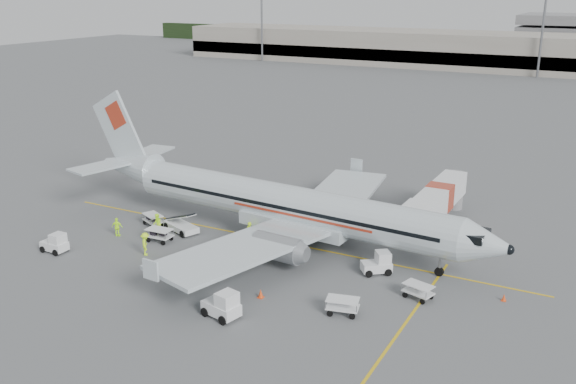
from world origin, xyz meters
name	(u,v)px	position (x,y,z in m)	size (l,w,h in m)	color
ground	(277,241)	(0.00, 0.00, 0.00)	(360.00, 360.00, 0.00)	#56595B
stripe_lead	(277,241)	(0.00, 0.00, 0.01)	(44.00, 0.20, 0.01)	yellow
stripe_cross	(407,321)	(14.00, -8.00, 0.01)	(0.20, 20.00, 0.01)	yellow
terminal_west	(376,46)	(-40.00, 130.00, 4.50)	(110.00, 22.00, 9.00)	gray
treeline	(547,45)	(0.00, 175.00, 3.00)	(300.00, 3.00, 6.00)	black
mast_west	(262,21)	(-70.00, 118.00, 11.00)	(3.20, 1.20, 22.00)	slate
mast_center	(543,30)	(5.00, 118.00, 11.00)	(3.20, 1.20, 22.00)	slate
aircraft	(287,179)	(0.68, 0.62, 5.44)	(39.47, 30.94, 10.88)	silver
jet_bridge	(439,206)	(11.02, 9.93, 1.92)	(2.75, 14.65, 3.85)	white
belt_loader	(181,218)	(-8.51, -2.00, 1.29)	(4.77, 1.79, 2.58)	white
tug_fore	(376,263)	(9.66, -2.06, 0.85)	(2.19, 1.25, 1.69)	white
tug_mid	(221,304)	(3.10, -13.10, 0.95)	(2.46, 1.41, 1.90)	white
tug_aft	(54,242)	(-14.85, -10.46, 0.82)	(2.13, 1.22, 1.64)	white
cart_loaded_a	(153,220)	(-11.63, -2.00, 0.54)	(2.05, 1.21, 1.07)	white
cart_loaded_b	(159,235)	(-8.72, -4.72, 0.57)	(2.17, 1.28, 1.13)	white
cart_empty_a	(343,306)	(9.93, -9.06, 0.55)	(2.12, 1.25, 1.11)	white
cart_empty_b	(418,291)	(13.66, -4.58, 0.53)	(2.03, 1.20, 1.06)	white
cone_nose	(504,297)	(18.98, -2.17, 0.27)	(0.33, 0.33, 0.53)	#F54916
cone_port	(346,201)	(1.24, 11.87, 0.27)	(0.34, 0.34, 0.55)	#F54916
cone_stbd	(261,293)	(4.01, -9.59, 0.33)	(0.40, 0.40, 0.66)	#F54916
crew_a	(250,233)	(-1.77, -1.50, 0.94)	(0.69, 0.45, 1.88)	#C2FD1C
crew_b	(157,224)	(-10.08, -3.30, 0.89)	(0.87, 0.68, 1.79)	#C2FD1C
crew_c	(145,244)	(-7.86, -7.50, 0.95)	(1.22, 0.70, 1.89)	#C2FD1C
crew_d	(117,227)	(-12.69, -5.44, 0.83)	(0.97, 0.40, 1.66)	#C2FD1C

